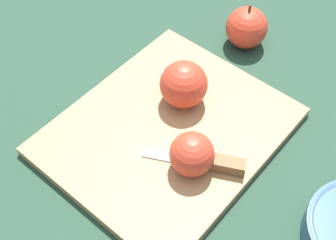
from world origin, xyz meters
name	(u,v)px	position (x,y,z in m)	size (l,w,h in m)	color
ground_plane	(168,134)	(0.00, 0.00, 0.00)	(4.00, 4.00, 0.00)	#1E3828
cutting_board	(168,131)	(0.00, 0.00, 0.01)	(0.40, 0.35, 0.02)	#A37A4C
apple_half_left	(184,84)	(-0.06, -0.01, 0.05)	(0.08, 0.08, 0.08)	red
apple_half_right	(192,154)	(0.04, 0.07, 0.05)	(0.06, 0.06, 0.06)	red
knife	(216,163)	(0.02, 0.10, 0.03)	(0.07, 0.15, 0.02)	silver
apple_whole	(247,27)	(-0.25, 0.01, 0.04)	(0.08, 0.08, 0.09)	red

